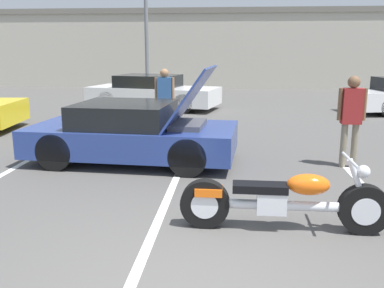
{
  "coord_description": "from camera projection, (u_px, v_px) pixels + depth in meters",
  "views": [
    {
      "loc": [
        0.37,
        -3.41,
        2.22
      ],
      "look_at": [
        -0.2,
        2.88,
        0.8
      ],
      "focal_mm": 40.0,
      "sensor_mm": 36.0,
      "label": 1
    }
  ],
  "objects": [
    {
      "name": "parking_stripe_middle",
      "position": [
        158.0,
        221.0,
        5.59
      ],
      "size": [
        0.12,
        5.79,
        0.01
      ],
      "primitive_type": "cube",
      "color": "white",
      "rests_on": "ground"
    },
    {
      "name": "far_building",
      "position": [
        225.0,
        46.0,
        25.65
      ],
      "size": [
        32.0,
        4.2,
        4.4
      ],
      "color": "#B2AD9E",
      "rests_on": "ground"
    },
    {
      "name": "motorcycle",
      "position": [
        283.0,
        201.0,
        5.26
      ],
      "size": [
        2.56,
        0.7,
        0.94
      ],
      "rotation": [
        0.0,
        0.0,
        -0.02
      ],
      "color": "black",
      "rests_on": "ground"
    },
    {
      "name": "show_car_hood_open",
      "position": [
        134.0,
        133.0,
        8.46
      ],
      "size": [
        4.14,
        2.2,
        1.89
      ],
      "rotation": [
        0.0,
        0.0,
        -0.07
      ],
      "color": "navy",
      "rests_on": "ground"
    },
    {
      "name": "parked_car_mid_row",
      "position": [
        153.0,
        92.0,
        15.96
      ],
      "size": [
        5.09,
        2.92,
        1.25
      ],
      "rotation": [
        0.0,
        0.0,
        -0.23
      ],
      "color": "white",
      "rests_on": "ground"
    },
    {
      "name": "spectator_near_motorcycle",
      "position": [
        351.0,
        114.0,
        7.95
      ],
      "size": [
        0.52,
        0.23,
        1.73
      ],
      "color": "gray",
      "rests_on": "ground"
    },
    {
      "name": "spectator_by_show_car",
      "position": [
        165.0,
        95.0,
        11.16
      ],
      "size": [
        0.52,
        0.22,
        1.7
      ],
      "color": "#333338",
      "rests_on": "ground"
    }
  ]
}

